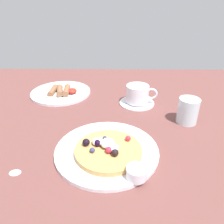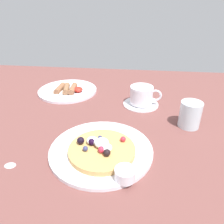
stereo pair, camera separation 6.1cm
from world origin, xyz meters
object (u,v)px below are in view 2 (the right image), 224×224
Objects in this scene: breakfast_plate at (68,91)px; coffee_cup at (142,95)px; pancake_plate at (101,150)px; water_glass at (190,114)px; syrup_ramekin at (125,174)px; coffee_saucer at (141,104)px.

breakfast_plate is 2.12× the size of coffee_cup.
coffee_cup is at bearing -15.97° from breakfast_plate.
pancake_plate is 30.24cm from water_glass.
syrup_ramekin is at bearing -60.09° from breakfast_plate.
pancake_plate is at bearing -109.77° from coffee_saucer.
coffee_cup is (0.16, -0.02, 3.79)cm from coffee_saucer.
pancake_plate is 43.54cm from breakfast_plate.
coffee_cup is at bearing 84.53° from syrup_ramekin.
water_glass reaches higher than syrup_ramekin.
coffee_cup is 20.00cm from water_glass.
syrup_ramekin is at bearing -125.78° from water_glass.
coffee_saucer is 1.13× the size of coffee_cup.
coffee_saucer is (10.52, 29.25, -0.08)cm from pancake_plate.
coffee_cup is at bearing 137.88° from water_glass.
syrup_ramekin is 39.43cm from coffee_saucer.
breakfast_plate is at bearing 154.17° from water_glass.
pancake_plate is 31.34cm from coffee_cup.
water_glass reaches higher than pancake_plate.
pancake_plate is at bearing 124.79° from syrup_ramekin.
pancake_plate is at bearing -148.20° from water_glass.
pancake_plate is 12.28cm from syrup_ramekin.
coffee_cup is at bearing 69.94° from pancake_plate.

